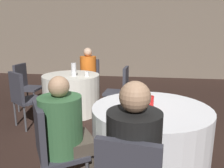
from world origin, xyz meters
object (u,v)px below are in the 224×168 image
object	(u,v)px
bottle_far	(74,70)
soda_can_red	(151,102)
chair_far_west	(25,83)
table_near	(150,139)
soda_can_blue	(125,110)
pizza_plate_near	(136,104)
chair_near_southwest	(51,144)
person_black_shirt	(135,164)
chair_far_southwest	(23,95)
chair_far_east	(121,87)
soda_can_silver	(135,90)
person_green_jacket	(69,135)
chair_far_north	(90,76)
table_far	(72,94)
person_orange_shirt	(87,74)

from	to	relation	value
bottle_far	soda_can_red	bearing A→B (deg)	-49.05
chair_far_west	table_near	bearing A→B (deg)	56.67
soda_can_blue	pizza_plate_near	bearing A→B (deg)	75.93
chair_near_southwest	person_black_shirt	world-z (taller)	person_black_shirt
table_near	chair_far_southwest	xyz separation A→B (m)	(-1.95, 0.84, 0.18)
table_near	chair_far_east	world-z (taller)	chair_far_east
chair_far_southwest	bottle_far	bearing A→B (deg)	81.42
pizza_plate_near	soda_can_silver	xyz separation A→B (m)	(-0.03, 0.38, 0.05)
soda_can_silver	soda_can_red	bearing A→B (deg)	-67.89
chair_near_southwest	chair_far_southwest	xyz separation A→B (m)	(-1.08, 1.40, 0.00)
chair_near_southwest	soda_can_red	size ratio (longest dim) A/B	7.39
person_black_shirt	soda_can_blue	size ratio (longest dim) A/B	9.84
chair_far_east	person_green_jacket	bearing A→B (deg)	176.80
chair_far_north	person_green_jacket	distance (m)	3.08
chair_far_east	soda_can_silver	size ratio (longest dim) A/B	7.39
table_far	chair_near_southwest	size ratio (longest dim) A/B	1.17
table_far	pizza_plate_near	bearing A→B (deg)	-51.01
chair_far_east	person_black_shirt	distance (m)	2.45
person_black_shirt	bottle_far	xyz separation A→B (m)	(-1.20, 2.38, 0.23)
chair_near_southwest	chair_far_east	size ratio (longest dim) A/B	1.00
chair_far_east	person_orange_shirt	size ratio (longest dim) A/B	0.77
table_near	bottle_far	size ratio (longest dim) A/B	5.26
chair_far_southwest	soda_can_silver	xyz separation A→B (m)	(1.76, -0.40, 0.25)
table_near	soda_can_silver	xyz separation A→B (m)	(-0.19, 0.43, 0.42)
table_far	soda_can_red	bearing A→B (deg)	-48.97
chair_near_southwest	pizza_plate_near	xyz separation A→B (m)	(0.71, 0.62, 0.20)
person_green_jacket	chair_far_east	bearing A→B (deg)	139.78
chair_far_north	person_green_jacket	world-z (taller)	person_green_jacket
chair_far_southwest	soda_can_blue	xyz separation A→B (m)	(1.70, -1.13, 0.25)
chair_near_southwest	chair_far_north	size ratio (longest dim) A/B	1.00
table_far	chair_far_east	size ratio (longest dim) A/B	1.17
chair_far_southwest	soda_can_blue	world-z (taller)	chair_far_southwest
pizza_plate_near	person_green_jacket	bearing A→B (deg)	-136.98
soda_can_silver	soda_can_red	size ratio (longest dim) A/B	1.00
person_green_jacket	soda_can_red	world-z (taller)	person_green_jacket
bottle_far	chair_far_north	bearing A→B (deg)	88.34
table_near	chair_far_north	world-z (taller)	chair_far_north
chair_far_west	pizza_plate_near	world-z (taller)	chair_far_west
person_orange_shirt	bottle_far	size ratio (longest dim) A/B	4.96
person_green_jacket	soda_can_blue	distance (m)	0.56
person_orange_shirt	chair_far_east	bearing A→B (deg)	142.53
chair_far_west	chair_far_north	bearing A→B (deg)	131.90
chair_far_north	person_orange_shirt	world-z (taller)	person_orange_shirt
soda_can_red	bottle_far	size ratio (longest dim) A/B	0.52
table_near	soda_can_silver	bearing A→B (deg)	113.55
chair_far_west	person_green_jacket	world-z (taller)	person_green_jacket
chair_near_southwest	soda_can_silver	size ratio (longest dim) A/B	7.39
chair_far_west	soda_can_red	distance (m)	2.88
chair_far_north	pizza_plate_near	world-z (taller)	chair_far_north
chair_far_southwest	table_far	bearing A→B (deg)	90.00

